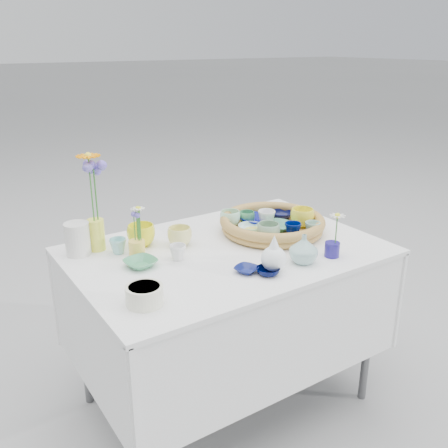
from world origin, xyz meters
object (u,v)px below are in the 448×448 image
wicker_tray (272,224)px  bud_vase_seafoam (304,249)px  tall_vase_yellow (96,235)px  display_table (226,399)px

wicker_tray → bud_vase_seafoam: bud_vase_seafoam is taller
tall_vase_yellow → display_table: bearing=-32.8°
wicker_tray → bud_vase_seafoam: (-0.11, -0.33, 0.02)m
display_table → bud_vase_seafoam: bearing=-57.9°
display_table → tall_vase_yellow: size_ratio=9.60×
display_table → bud_vase_seafoam: bud_vase_seafoam is taller
display_table → wicker_tray: 0.85m
wicker_tray → tall_vase_yellow: bearing=161.8°
display_table → bud_vase_seafoam: size_ratio=10.77×
wicker_tray → bud_vase_seafoam: size_ratio=4.05×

